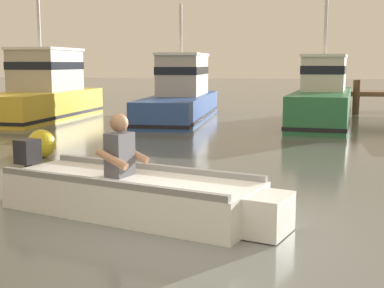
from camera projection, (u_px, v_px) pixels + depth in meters
The scene contains 6 objects.
ground_plane at pixel (173, 248), 5.16m from camera, with size 120.00×120.00×0.00m, color slate.
rowboat_with_person at pixel (136, 193), 6.30m from camera, with size 3.66×2.01×1.19m.
moored_boat_yellow at pixel (42, 93), 17.22m from camera, with size 2.26×5.78×4.20m.
moored_boat_blue at pixel (181, 95), 17.14m from camera, with size 1.81×6.49×3.62m.
moored_boat_green at pixel (323, 97), 15.97m from camera, with size 2.31×6.43×4.07m.
mooring_buoy at pixel (41, 143), 10.14m from camera, with size 0.53×0.53×0.53m, color yellow.
Camera 1 is at (1.07, -4.84, 1.77)m, focal length 49.83 mm.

